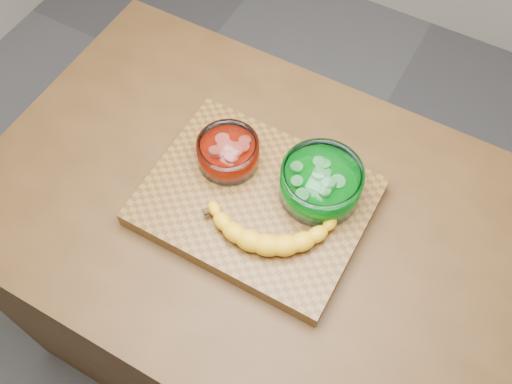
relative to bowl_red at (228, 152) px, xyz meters
The scene contains 6 objects.
ground 0.98m from the bowl_red, 28.02° to the right, with size 3.50×3.50×0.00m, color #59585D.
counter 0.53m from the bowl_red, 28.02° to the right, with size 1.20×0.80×0.90m, color #4F3217.
cutting_board 0.12m from the bowl_red, 28.02° to the right, with size 0.45×0.35×0.04m, color brown.
bowl_red is the anchor object (origin of this frame).
bowl_green 0.20m from the bowl_red, ahead, with size 0.17×0.17×0.08m.
banana 0.18m from the bowl_red, 33.27° to the right, with size 0.28×0.17×0.04m, color yellow, non-canonical shape.
Camera 1 is at (0.29, -0.52, 1.95)m, focal length 40.00 mm.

